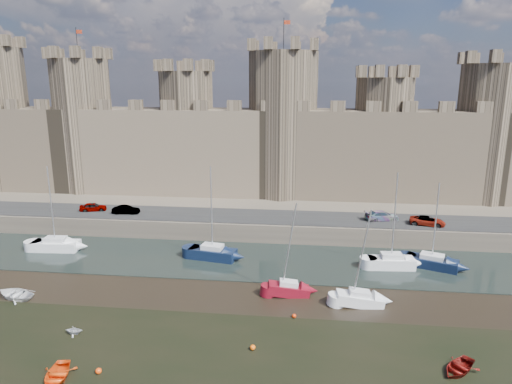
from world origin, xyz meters
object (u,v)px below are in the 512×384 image
(car_0, at_px, (93,207))
(sailboat_2, at_px, (391,261))
(car_3, at_px, (427,221))
(sailboat_1, at_px, (212,252))
(car_1, at_px, (126,210))
(sailboat_4, at_px, (289,288))
(dinghy_0, at_px, (56,376))
(sailboat_5, at_px, (360,298))
(sailboat_3, at_px, (432,261))
(sailboat_0, at_px, (56,244))
(car_2, at_px, (382,216))

(car_0, bearing_deg, sailboat_2, -120.32)
(car_3, bearing_deg, car_0, 101.47)
(car_3, height_order, sailboat_1, sailboat_1)
(car_1, xyz_separation_m, sailboat_4, (24.00, -17.64, -2.41))
(car_3, distance_m, dinghy_0, 46.69)
(car_3, height_order, sailboat_5, sailboat_5)
(car_3, distance_m, sailboat_3, 8.71)
(car_1, bearing_deg, sailboat_3, -106.13)
(car_1, distance_m, sailboat_4, 29.88)
(car_0, height_order, sailboat_1, sailboat_1)
(car_3, relative_size, dinghy_0, 1.36)
(sailboat_0, bearing_deg, sailboat_4, -19.95)
(car_1, xyz_separation_m, sailboat_2, (35.41, -9.60, -2.25))
(sailboat_0, bearing_deg, car_1, 52.19)
(car_1, relative_size, car_3, 0.85)
(sailboat_2, height_order, dinghy_0, sailboat_2)
(car_1, bearing_deg, sailboat_0, 141.72)
(car_0, bearing_deg, car_2, -105.68)
(car_3, distance_m, sailboat_4, 24.50)
(sailboat_0, bearing_deg, sailboat_5, -18.92)
(sailboat_4, bearing_deg, dinghy_0, -143.58)
(sailboat_0, height_order, sailboat_2, sailboat_2)
(car_0, bearing_deg, sailboat_0, 160.33)
(sailboat_1, distance_m, sailboat_4, 12.76)
(sailboat_2, bearing_deg, car_3, 52.29)
(car_0, height_order, car_2, car_2)
(sailboat_0, bearing_deg, car_0, 82.99)
(car_2, relative_size, sailboat_1, 0.40)
(car_0, height_order, sailboat_2, sailboat_2)
(sailboat_4, distance_m, sailboat_5, 7.00)
(car_3, distance_m, sailboat_0, 48.10)
(dinghy_0, bearing_deg, sailboat_1, 64.02)
(sailboat_2, xyz_separation_m, sailboat_3, (4.70, 0.74, -0.10))
(car_0, xyz_separation_m, sailboat_1, (19.75, -10.09, -2.27))
(car_3, xyz_separation_m, sailboat_1, (-26.98, -8.61, -2.25))
(car_2, height_order, sailboat_1, sailboat_1)
(car_1, distance_m, car_3, 41.42)
(car_2, xyz_separation_m, car_3, (5.61, -1.61, -0.04))
(car_3, bearing_deg, sailboat_0, 112.92)
(dinghy_0, bearing_deg, sailboat_0, 108.91)
(sailboat_3, distance_m, dinghy_0, 40.22)
(car_0, height_order, sailboat_5, sailboat_5)
(car_1, height_order, sailboat_4, sailboat_4)
(sailboat_3, bearing_deg, car_3, 103.56)
(sailboat_0, height_order, sailboat_5, sailboat_0)
(car_3, relative_size, sailboat_0, 0.41)
(car_2, xyz_separation_m, sailboat_4, (-11.81, -18.67, -2.45))
(car_1, height_order, sailboat_2, sailboat_2)
(sailboat_2, bearing_deg, car_1, 160.79)
(car_3, xyz_separation_m, sailboat_2, (-6.01, -9.02, -2.25))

